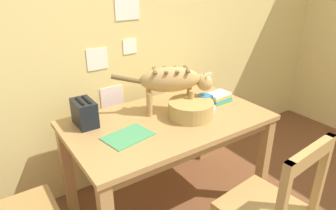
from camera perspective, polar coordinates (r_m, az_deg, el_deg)
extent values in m
cube|color=#E9D17A|center=(2.44, -8.28, 13.47)|extent=(5.23, 0.10, 2.50)
cube|color=white|center=(2.42, -7.22, 10.90)|extent=(0.12, 0.01, 0.12)
cube|color=white|center=(2.37, -7.71, 17.99)|extent=(0.20, 0.01, 0.20)
cube|color=white|center=(2.32, -13.20, 8.41)|extent=(0.16, 0.01, 0.16)
cube|color=white|center=(2.97, 6.85, 4.13)|extent=(0.18, 0.01, 0.18)
cube|color=white|center=(2.46, -10.50, 1.31)|extent=(0.19, 0.01, 0.19)
cube|color=#B0834A|center=(2.10, 0.00, -2.94)|extent=(1.37, 0.81, 0.03)
cube|color=#A27944|center=(2.12, 0.00, -4.20)|extent=(1.29, 0.73, 0.07)
cube|color=#B0834A|center=(2.45, 17.51, -10.00)|extent=(0.07, 0.07, 0.72)
cube|color=#B0834A|center=(2.35, -18.38, -11.68)|extent=(0.07, 0.07, 0.72)
cube|color=#B0834A|center=(2.87, 6.51, -3.74)|extent=(0.07, 0.07, 0.72)
ellipsoid|color=tan|center=(2.09, 0.38, 4.84)|extent=(0.45, 0.32, 0.18)
cube|color=brown|center=(2.05, -2.53, 6.52)|extent=(0.08, 0.14, 0.01)
cube|color=brown|center=(2.06, -0.49, 6.61)|extent=(0.08, 0.14, 0.01)
cube|color=brown|center=(2.07, 1.54, 6.69)|extent=(0.08, 0.14, 0.01)
cube|color=brown|center=(2.08, 3.55, 6.76)|extent=(0.08, 0.14, 0.01)
cylinder|color=tan|center=(2.21, 3.98, 1.40)|extent=(0.04, 0.04, 0.17)
cylinder|color=tan|center=(2.13, 4.45, 0.53)|extent=(0.04, 0.04, 0.17)
cylinder|color=tan|center=(2.17, -3.64, 0.98)|extent=(0.04, 0.04, 0.17)
cylinder|color=tan|center=(2.09, -3.45, 0.08)|extent=(0.04, 0.04, 0.17)
sphere|color=tan|center=(2.15, 6.98, 4.16)|extent=(0.11, 0.11, 0.11)
cone|color=tan|center=(2.16, 6.83, 5.61)|extent=(0.04, 0.04, 0.04)
cone|color=tan|center=(2.10, 7.25, 5.09)|extent=(0.04, 0.04, 0.04)
cylinder|color=brown|center=(2.06, -7.93, 4.88)|extent=(0.20, 0.12, 0.08)
cylinder|color=#B1B3B1|center=(2.22, 6.73, -0.59)|extent=(0.18, 0.18, 0.03)
cylinder|color=#2C7BC1|center=(2.20, 6.80, 0.82)|extent=(0.09, 0.09, 0.09)
torus|color=#2C7BC1|center=(2.23, 7.93, 1.25)|extent=(0.06, 0.01, 0.06)
cube|color=#43955D|center=(1.88, -7.54, -5.85)|extent=(0.32, 0.25, 0.01)
cube|color=#4DA04E|center=(2.38, 9.53, 0.78)|extent=(0.18, 0.12, 0.01)
cube|color=#308CCB|center=(2.38, 9.55, 1.20)|extent=(0.18, 0.13, 0.02)
cube|color=gold|center=(2.38, 9.47, 1.62)|extent=(0.19, 0.13, 0.02)
cube|color=silver|center=(2.37, 9.46, 2.02)|extent=(0.19, 0.13, 0.02)
cylinder|color=tan|center=(2.09, 4.30, -0.81)|extent=(0.31, 0.31, 0.11)
cylinder|color=brown|center=(2.09, 4.31, -0.67)|extent=(0.26, 0.26, 0.10)
cube|color=black|center=(2.04, -15.47, -1.46)|extent=(0.12, 0.20, 0.17)
cube|color=black|center=(2.00, -16.33, 0.67)|extent=(0.02, 0.14, 0.01)
cube|color=black|center=(2.01, -15.16, 0.95)|extent=(0.02, 0.14, 0.01)
cube|color=#B08747|center=(1.90, 17.47, -18.20)|extent=(0.46, 0.46, 0.04)
cube|color=#B08747|center=(1.57, 25.28, -8.54)|extent=(0.42, 0.08, 0.08)
cube|color=#B08747|center=(1.54, 20.58, -17.56)|extent=(0.04, 0.04, 0.48)
cube|color=#B08747|center=(1.83, 26.92, -11.61)|extent=(0.04, 0.04, 0.48)
cube|color=#B08747|center=(2.25, 15.45, -18.06)|extent=(0.04, 0.04, 0.42)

